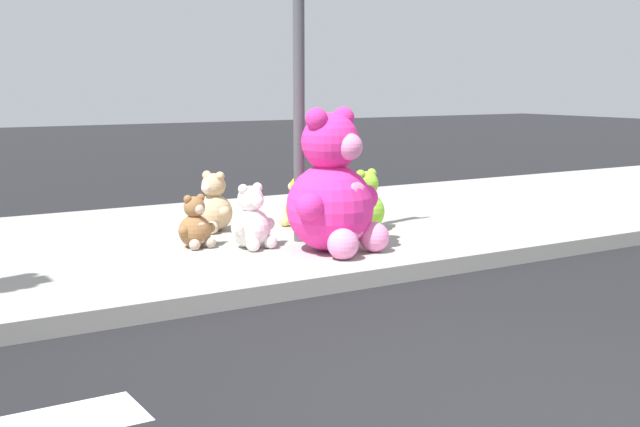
# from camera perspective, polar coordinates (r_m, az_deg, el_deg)

# --- Properties ---
(sidewalk) EXTENTS (28.00, 4.40, 0.15)m
(sidewalk) POSITION_cam_1_polar(r_m,az_deg,el_deg) (8.29, -10.22, -2.18)
(sidewalk) COLOR #9E9B93
(sidewalk) RESTS_ON ground_plane
(sign_pole) EXTENTS (0.56, 0.11, 3.20)m
(sign_pole) POSITION_cam_1_polar(r_m,az_deg,el_deg) (7.85, -1.47, 10.34)
(sign_pole) COLOR #4C4C51
(sign_pole) RESTS_ON sidewalk
(plush_pink_large) EXTENTS (0.98, 0.92, 1.31)m
(plush_pink_large) POSITION_cam_1_polar(r_m,az_deg,el_deg) (7.43, 0.94, 1.32)
(plush_pink_large) COLOR #F22D93
(plush_pink_large) RESTS_ON sidewalk
(plush_tan) EXTENTS (0.45, 0.45, 0.62)m
(plush_tan) POSITION_cam_1_polar(r_m,az_deg,el_deg) (8.55, -7.43, 0.43)
(plush_tan) COLOR tan
(plush_tan) RESTS_ON sidewalk
(plush_yellow) EXTENTS (0.40, 0.41, 0.57)m
(plush_yellow) POSITION_cam_1_polar(r_m,az_deg,el_deg) (8.80, -1.41, 0.60)
(plush_yellow) COLOR yellow
(plush_yellow) RESTS_ON sidewalk
(plush_lime) EXTENTS (0.48, 0.45, 0.64)m
(plush_lime) POSITION_cam_1_polar(r_m,az_deg,el_deg) (8.55, 3.10, 0.54)
(plush_lime) COLOR #8CD133
(plush_lime) RESTS_ON sidewalk
(plush_white) EXTENTS (0.46, 0.42, 0.60)m
(plush_white) POSITION_cam_1_polar(r_m,az_deg,el_deg) (7.64, -4.73, -0.62)
(plush_white) COLOR white
(plush_white) RESTS_ON sidewalk
(plush_brown) EXTENTS (0.38, 0.34, 0.50)m
(plush_brown) POSITION_cam_1_polar(r_m,az_deg,el_deg) (7.74, -8.60, -0.88)
(plush_brown) COLOR olive
(plush_brown) RESTS_ON sidewalk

